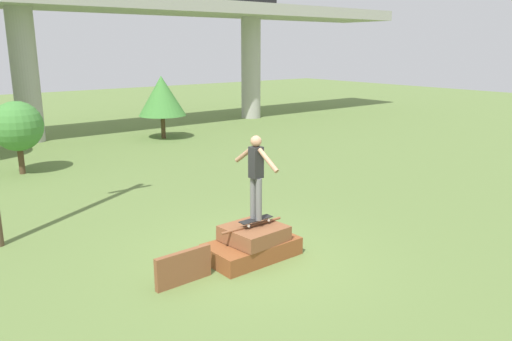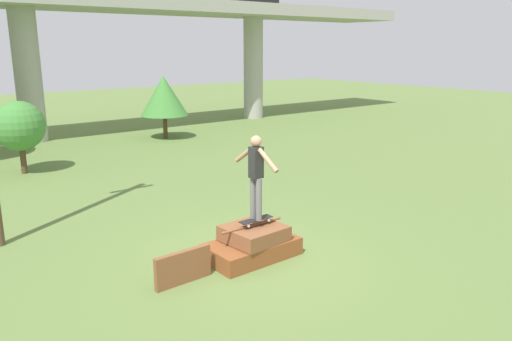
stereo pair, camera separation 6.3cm
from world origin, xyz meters
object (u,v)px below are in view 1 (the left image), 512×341
Objects in this scene: skater at (256,171)px; tree_behind_right at (162,96)px; skateboard at (256,220)px; tree_behind_left at (17,126)px.

tree_behind_right is at bearing 69.55° from skater.
skateboard is 0.31× the size of tree_behind_left.
skateboard is at bearing -79.05° from tree_behind_left.
tree_behind_left is 0.85× the size of tree_behind_right.
tree_behind_right is at bearing 69.55° from skateboard.
tree_behind_left is at bearing 100.95° from skater.
tree_behind_right is (4.78, 12.82, 0.16)m from skater.
skater is 13.69m from tree_behind_right.
tree_behind_left is at bearing 100.95° from skateboard.
tree_behind_right is (4.78, 12.82, 1.14)m from skateboard.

